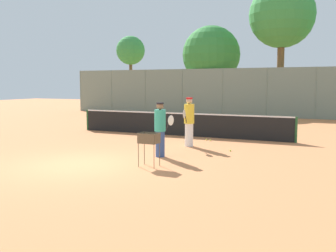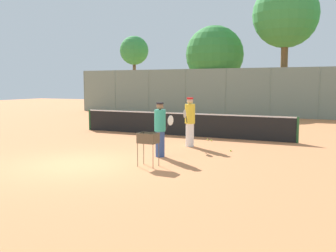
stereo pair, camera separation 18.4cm
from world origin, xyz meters
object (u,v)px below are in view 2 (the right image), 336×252
(player_white_outfit, at_px, (160,129))
(ball_cart, at_px, (148,141))
(tennis_net, at_px, (181,124))
(player_red_cap, at_px, (190,121))

(player_white_outfit, distance_m, ball_cart, 1.54)
(tennis_net, relative_size, ball_cart, 10.69)
(player_red_cap, bearing_deg, tennis_net, -152.42)
(player_red_cap, distance_m, ball_cart, 3.94)
(player_white_outfit, bearing_deg, player_red_cap, 114.58)
(tennis_net, height_order, ball_cart, tennis_net)
(player_white_outfit, distance_m, player_red_cap, 2.44)
(ball_cart, bearing_deg, player_white_outfit, 103.89)
(tennis_net, bearing_deg, ball_cart, -73.69)
(ball_cart, bearing_deg, tennis_net, 106.31)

